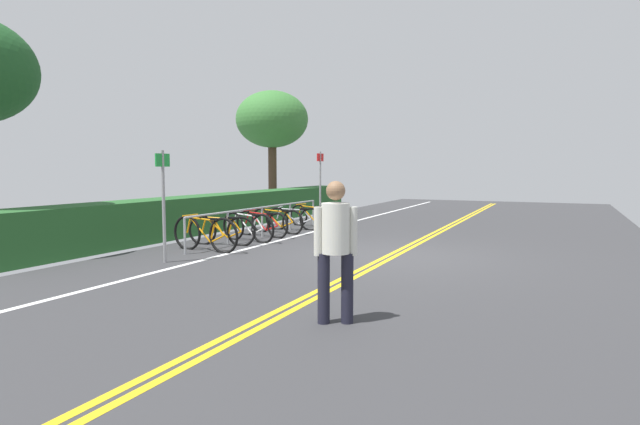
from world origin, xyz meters
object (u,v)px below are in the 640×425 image
Objects in this scene: bicycle_1 at (222,230)px; bicycle_3 at (262,224)px; sign_post_near at (163,195)px; tree_mid at (272,120)px; pedestrian at (336,242)px; sign_post_far at (320,181)px; bicycle_2 at (248,227)px; bicycle_0 at (205,234)px; bike_rack at (262,214)px; bicycle_5 at (294,219)px; bicycle_4 at (277,221)px; bicycle_6 at (311,216)px.

bicycle_3 is (1.67, -0.04, -0.01)m from bicycle_1.
tree_mid is (10.43, 3.72, 2.35)m from sign_post_near.
sign_post_far is at bearing 25.85° from pedestrian.
bicycle_0 is at bearing 179.51° from bicycle_2.
bicycle_0 is at bearing -177.16° from bike_rack.
bicycle_3 is at bearing 9.87° from bicycle_2.
bicycle_5 is 0.99× the size of pedestrian.
bicycle_5 is (3.31, -0.12, -0.02)m from bicycle_1.
bicycle_3 is 1.09× the size of bicycle_5.
bicycle_0 is (-2.53, -0.13, -0.21)m from bike_rack.
sign_post_far reaches higher than bicycle_5.
bicycle_1 is (-1.68, 0.06, -0.25)m from bike_rack.
bicycle_5 is at bearing 179.21° from sign_post_far.
bicycle_3 is 0.80m from bicycle_4.
bicycle_2 is at bearing 2.49° from sign_post_near.
bike_rack is 3.44m from sign_post_far.
bicycle_0 is 1.64m from bicycle_2.
pedestrian is (-6.11, -4.67, 0.34)m from bike_rack.
bicycle_2 is at bearing -13.98° from bicycle_1.
bicycle_6 is at bearing -5.46° from bicycle_4.
pedestrian reaches higher than bicycle_0.
sign_post_near reaches higher than bicycle_6.
bike_rack is 0.93m from bicycle_2.
bicycle_1 reaches higher than bicycle_5.
bike_rack is at bearing 37.41° from pedestrian.
sign_post_near reaches higher than bike_rack.
bicycle_3 is at bearing -152.15° from tree_mid.
bicycle_3 is at bearing 123.38° from bike_rack.
bicycle_3 is 1.08× the size of pedestrian.
bicycle_5 is at bearing -2.66° from bicycle_3.
bicycle_2 reaches higher than bicycle_5.
bicycle_6 is at bearing 27.51° from pedestrian.
bicycle_1 is at bearing 177.18° from bicycle_6.
sign_post_far is (9.46, 4.58, 0.44)m from pedestrian.
sign_post_near reaches higher than bicycle_2.
bicycle_2 is (1.64, -0.01, -0.02)m from bicycle_0.
bicycle_4 is 0.85m from bicycle_5.
sign_post_near is 0.44× the size of tree_mid.
bicycle_6 is 1.00× the size of pedestrian.
sign_post_far is at bearing -1.71° from bicycle_3.
bicycle_3 is at bearing -179.72° from bicycle_4.
bicycle_5 is (1.64, -0.08, -0.01)m from bicycle_3.
tree_mid is (7.38, 3.59, 3.27)m from bicycle_2.
sign_post_near reaches higher than bicycle_0.
bicycle_6 is (2.57, -0.15, -0.26)m from bike_rack.
tree_mid is at bearing 35.86° from bicycle_5.
bicycle_2 is 0.90m from bicycle_3.
bicycle_4 reaches higher than bicycle_5.
bicycle_0 is 5.81m from pedestrian.
tree_mid reaches higher than bike_rack.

